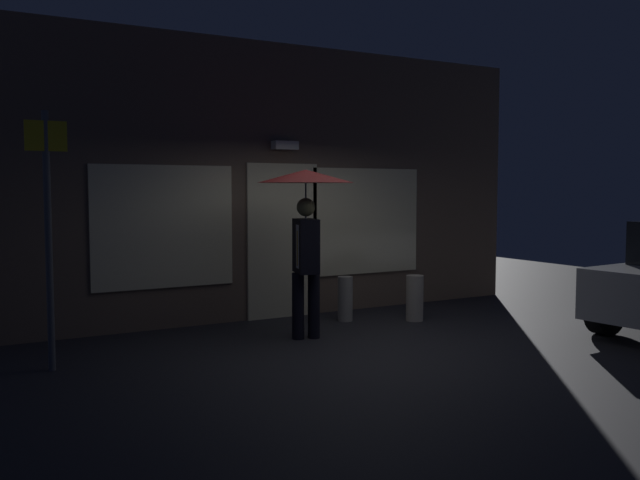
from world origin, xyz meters
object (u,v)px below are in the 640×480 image
(street_sign_post, at_px, (48,226))
(sidewalk_bollard, at_px, (415,298))
(person_with_umbrella, at_px, (306,206))
(sidewalk_bollard_2, at_px, (345,299))

(street_sign_post, xyz_separation_m, sidewalk_bollard, (4.83, 0.28, -1.16))
(street_sign_post, bearing_deg, sidewalk_bollard, 3.36)
(person_with_umbrella, relative_size, street_sign_post, 0.79)
(person_with_umbrella, height_order, sidewalk_bollard, person_with_umbrella)
(street_sign_post, height_order, sidewalk_bollard_2, street_sign_post)
(sidewalk_bollard, bearing_deg, sidewalk_bollard_2, 151.17)
(street_sign_post, relative_size, sidewalk_bollard_2, 4.19)
(sidewalk_bollard, bearing_deg, street_sign_post, -176.64)
(street_sign_post, distance_m, sidewalk_bollard, 4.98)
(sidewalk_bollard, relative_size, sidewalk_bollard_2, 1.02)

